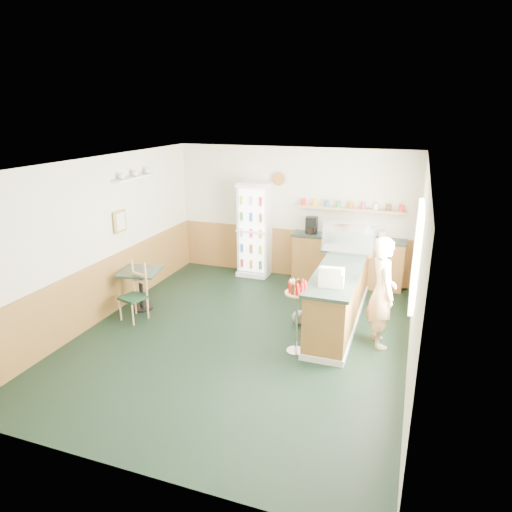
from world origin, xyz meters
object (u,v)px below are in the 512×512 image
at_px(shopkeeper, 382,292).
at_px(cash_register, 332,277).
at_px(condiment_stand, 297,304).
at_px(cafe_table, 141,282).
at_px(cafe_chair, 135,289).
at_px(drinks_fridge, 255,230).
at_px(display_case, 349,239).

bearing_deg(shopkeeper, cash_register, 93.68).
xyz_separation_m(condiment_stand, cafe_table, (-2.98, 0.56, -0.25)).
bearing_deg(condiment_stand, cafe_chair, 175.61).
xyz_separation_m(drinks_fridge, cash_register, (2.10, -2.60, 0.12)).
distance_m(display_case, cash_register, 1.61).
relative_size(display_case, cash_register, 2.39).
bearing_deg(cafe_chair, shopkeeper, 22.56).
relative_size(drinks_fridge, shopkeeper, 1.18).
xyz_separation_m(condiment_stand, cafe_chair, (-2.86, 0.22, -0.24)).
height_order(cash_register, cafe_chair, cash_register).
relative_size(display_case, shopkeeper, 0.52).
distance_m(display_case, shopkeeper, 1.53).
bearing_deg(condiment_stand, display_case, 77.70).
bearing_deg(condiment_stand, shopkeeper, 29.79).
distance_m(shopkeeper, cafe_table, 4.11).
bearing_deg(cafe_table, drinks_fridge, 61.25).
relative_size(cafe_table, cafe_chair, 0.79).
bearing_deg(condiment_stand, cafe_table, 169.38).
distance_m(drinks_fridge, display_case, 2.34).
xyz_separation_m(drinks_fridge, cafe_table, (-1.30, -2.37, -0.48)).
xyz_separation_m(display_case, cafe_chair, (-3.28, -1.71, -0.74)).
height_order(drinks_fridge, cafe_chair, drinks_fridge).
relative_size(display_case, condiment_stand, 0.80).
relative_size(drinks_fridge, condiment_stand, 1.81).
relative_size(drinks_fridge, cash_register, 5.38).
bearing_deg(display_case, cafe_chair, -152.45).
xyz_separation_m(shopkeeper, cafe_chair, (-3.98, -0.42, -0.32)).
height_order(shopkeeper, cafe_chair, shopkeeper).
height_order(display_case, cash_register, display_case).
height_order(condiment_stand, cafe_chair, condiment_stand).
distance_m(display_case, cafe_table, 3.74).
distance_m(shopkeeper, cafe_chair, 4.02).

